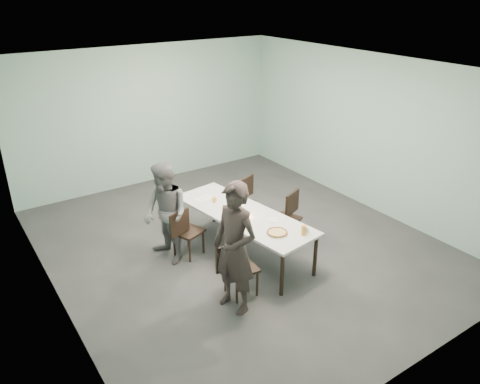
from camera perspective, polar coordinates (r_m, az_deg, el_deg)
ground at (r=8.19m, az=-0.12°, el=-6.32°), size 7.00×7.00×0.00m
room_shell at (r=7.36m, az=-0.13°, el=7.36°), size 6.02×7.02×3.01m
table at (r=7.59m, az=0.40°, el=-2.98°), size 1.26×2.70×0.75m
chair_near_left at (r=6.69m, az=-0.46°, el=-8.94°), size 0.62×0.45×0.87m
chair_far_left at (r=7.64m, az=-6.76°, el=-4.57°), size 0.65×0.54×0.87m
chair_near_right at (r=8.13m, az=5.95°, el=-2.67°), size 0.65×0.55×0.87m
chair_far_right at (r=8.69m, az=0.38°, el=-0.66°), size 0.65×0.54×0.87m
diner_near at (r=6.24m, az=-0.63°, el=-6.91°), size 0.62×0.78×1.88m
diner_far at (r=7.46m, az=-9.04°, el=-2.63°), size 0.72×0.87×1.66m
pizza at (r=6.98m, az=4.55°, el=-4.95°), size 0.34×0.34×0.04m
side_plate at (r=7.35m, az=4.07°, el=-3.45°), size 0.18×0.18×0.01m
beer_glass at (r=6.97m, az=7.78°, el=-4.65°), size 0.08×0.08×0.15m
water_tumbler at (r=7.06m, az=8.09°, el=-4.55°), size 0.08×0.08×0.09m
tealight at (r=7.45m, az=0.56°, el=-2.87°), size 0.06×0.06×0.05m
amber_tumbler at (r=7.94m, az=-3.14°, el=-0.94°), size 0.07×0.07×0.08m
menu at (r=8.08m, az=-4.47°, el=-0.81°), size 0.33×0.26×0.01m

